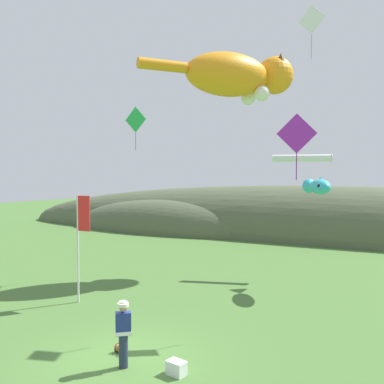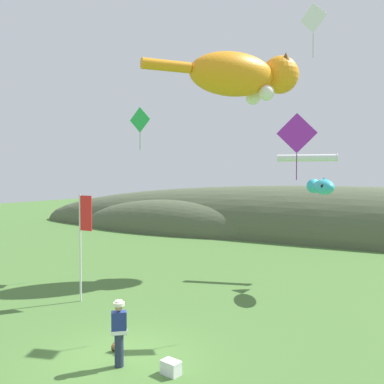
% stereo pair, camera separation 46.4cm
% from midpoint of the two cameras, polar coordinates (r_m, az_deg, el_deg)
% --- Properties ---
extents(ground_plane, '(120.00, 120.00, 0.00)m').
position_cam_midpoint_polar(ground_plane, '(12.91, -8.26, -21.00)').
color(ground_plane, '#477033').
extents(distant_hill_ridge, '(63.23, 10.95, 8.45)m').
position_cam_midpoint_polar(distant_hill_ridge, '(36.80, 15.34, -5.77)').
color(distant_hill_ridge, '#4C563D').
rests_on(distant_hill_ridge, ground).
extents(festival_attendant, '(0.49, 0.47, 1.77)m').
position_cam_midpoint_polar(festival_attendant, '(12.04, -8.57, -17.88)').
color(festival_attendant, '#232D47').
rests_on(festival_attendant, ground).
extents(kite_spool, '(0.13, 0.26, 0.26)m').
position_cam_midpoint_polar(kite_spool, '(13.26, -9.07, -19.74)').
color(kite_spool, olive).
rests_on(kite_spool, ground).
extents(picnic_cooler, '(0.54, 0.41, 0.36)m').
position_cam_midpoint_polar(picnic_cooler, '(11.79, -1.61, -22.37)').
color(picnic_cooler, white).
rests_on(picnic_cooler, ground).
extents(festival_banner_pole, '(0.66, 0.08, 4.33)m').
position_cam_midpoint_polar(festival_banner_pole, '(17.64, -13.61, -5.14)').
color(festival_banner_pole, silver).
rests_on(festival_banner_pole, ground).
extents(kite_giant_cat, '(6.13, 7.32, 2.69)m').
position_cam_midpoint_polar(kite_giant_cat, '(23.61, 7.38, 15.13)').
color(kite_giant_cat, orange).
extents(kite_fish_windsock, '(1.87, 2.60, 0.80)m').
position_cam_midpoint_polar(kite_fish_windsock, '(20.06, 17.55, 0.69)').
color(kite_fish_windsock, '#33B2CC').
extents(kite_tube_streamer, '(3.02, 1.29, 0.44)m').
position_cam_midpoint_polar(kite_tube_streamer, '(23.04, 15.71, 4.40)').
color(kite_tube_streamer, white).
extents(kite_diamond_white, '(1.06, 0.31, 2.00)m').
position_cam_midpoint_polar(kite_diamond_white, '(17.63, 16.66, 21.29)').
color(kite_diamond_white, white).
extents(kite_diamond_green, '(1.33, 0.08, 2.23)m').
position_cam_midpoint_polar(kite_diamond_green, '(22.59, -6.37, 9.51)').
color(kite_diamond_green, green).
extents(kite_diamond_violet, '(1.31, 0.38, 2.25)m').
position_cam_midpoint_polar(kite_diamond_violet, '(15.00, 14.68, 7.54)').
color(kite_diamond_violet, purple).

